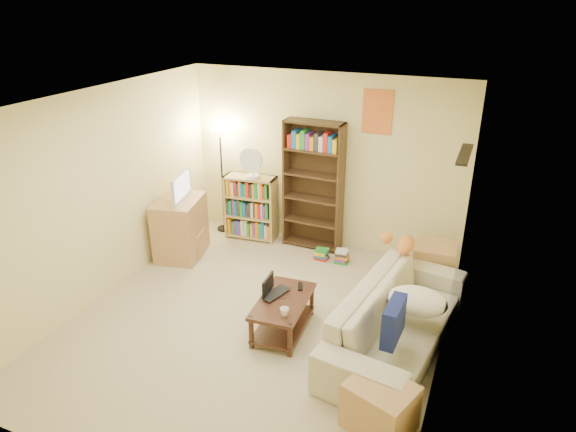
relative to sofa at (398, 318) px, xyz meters
The scene contains 19 objects.
room 2.02m from the sofa, behind, with size 4.50×4.54×2.52m.
sofa is the anchor object (origin of this frame).
navy_pillow 0.59m from the sofa, 85.68° to the right, with size 0.44×0.13×0.39m, color navy.
cream_blanket 0.29m from the sofa, 10.23° to the left, with size 0.61×0.44×0.26m, color silver.
tabby_cat 1.02m from the sofa, 100.41° to the left, with size 0.53×0.24×0.18m.
coffee_table 1.23m from the sofa, 169.22° to the right, with size 0.56×0.94×0.40m.
laptop 1.29m from the sofa, behind, with size 0.33×0.42×0.03m, color black.
laptop_screen 1.43m from the sofa, behind, with size 0.01×0.30×0.20m, color white.
mug 1.19m from the sofa, 155.27° to the right, with size 0.11×0.11×0.09m, color white.
tv_remote 1.13m from the sofa, behind, with size 0.05×0.16×0.02m, color black.
tv_stand 3.37m from the sofa, 164.90° to the left, with size 0.56×0.79×0.84m, color #B07A55.
television 3.44m from the sofa, 164.90° to the left, with size 0.23×0.66×0.38m, color black.
tall_bookshelf 2.55m from the sofa, 131.43° to the left, with size 0.85×0.30×1.87m.
short_bookshelf 3.13m from the sofa, 145.72° to the left, with size 0.79×0.37×0.98m.
desk_fan 3.18m from the sofa, 145.86° to the left, with size 0.35×0.20×0.45m.
floor_lamp 3.74m from the sofa, 149.22° to the left, with size 0.27×0.27×1.61m.
side_table 1.40m from the sofa, 83.04° to the left, with size 0.50×0.50×0.57m, color tan.
end_cabinet 1.19m from the sofa, 85.16° to the right, with size 0.54×0.45×0.45m, color tan.
book_stacks 1.94m from the sofa, 128.66° to the left, with size 0.49×0.16×0.20m.
Camera 1 is at (2.22, -4.37, 3.47)m, focal length 32.00 mm.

